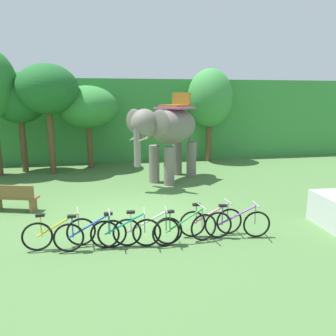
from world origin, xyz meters
The scene contains 15 objects.
ground_plane centered at (0.00, 0.00, 0.00)m, with size 80.00×80.00×0.00m, color #4C753D.
foliage_hedge centered at (0.00, 12.11, 2.29)m, with size 36.00×6.00×4.57m, color #3D8E42.
tree_center_right centered at (-4.74, 7.44, 3.52)m, with size 2.54×2.54×4.74m.
tree_left centered at (-3.33, 6.77, 3.92)m, with size 2.81×2.81×5.08m.
tree_right centered at (-1.62, 7.76, 3.09)m, with size 2.97×2.97×4.15m.
tree_far_left centered at (4.94, 8.49, 3.52)m, with size 2.50×2.50×5.13m.
elephant centered at (1.87, 4.34, 2.20)m, with size 3.68×3.68×3.78m.
bike_yellow centered at (-1.92, -1.63, 0.39)m, with size 1.71×0.52×0.92m.
bike_blue centered at (-1.19, -1.86, 0.39)m, with size 1.71×0.52×0.92m.
bike_teal centered at (-0.36, -1.88, 0.39)m, with size 1.71×0.52×0.92m.
bike_white centered at (0.17, -1.87, 0.39)m, with size 1.71×0.52×0.92m.
bike_green centered at (1.09, -1.92, 0.39)m, with size 1.70×0.52×0.92m.
bike_pink centered at (1.87, -1.58, 0.39)m, with size 1.71×0.52×0.92m.
bike_purple centered at (2.49, -1.83, 0.39)m, with size 1.70×0.52×0.92m.
wooden_bench centered at (-3.71, 1.36, 0.48)m, with size 1.55×0.82×0.89m.
Camera 1 is at (-0.70, -9.30, 3.54)m, focal length 35.02 mm.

